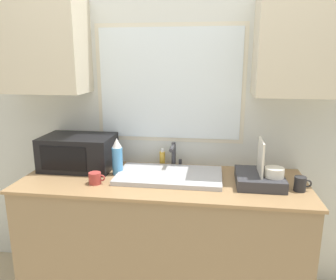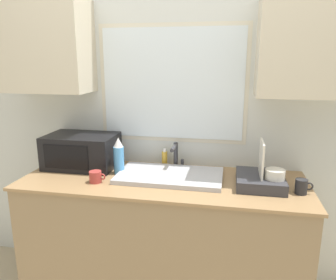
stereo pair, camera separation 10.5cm
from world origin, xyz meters
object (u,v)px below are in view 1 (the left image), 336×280
at_px(dish_rack, 261,177).
at_px(mug_near_sink, 95,178).
at_px(faucet, 174,153).
at_px(spray_bottle, 117,157).
at_px(microwave, 79,152).
at_px(soap_bottle, 162,158).

distance_m(dish_rack, mug_near_sink, 1.07).
height_order(faucet, spray_bottle, spray_bottle).
bearing_deg(mug_near_sink, spray_bottle, 64.79).
bearing_deg(microwave, soap_bottle, 13.23).
relative_size(dish_rack, spray_bottle, 1.28).
bearing_deg(dish_rack, spray_bottle, 176.68).
relative_size(dish_rack, mug_near_sink, 3.05).
bearing_deg(microwave, faucet, 7.95).
height_order(dish_rack, mug_near_sink, dish_rack).
bearing_deg(dish_rack, faucet, 157.66).
distance_m(spray_bottle, mug_near_sink, 0.23).
distance_m(microwave, dish_rack, 1.30).
distance_m(dish_rack, spray_bottle, 0.97).
height_order(faucet, mug_near_sink, faucet).
xyz_separation_m(soap_bottle, mug_near_sink, (-0.37, -0.43, -0.02)).
bearing_deg(soap_bottle, spray_bottle, -140.19).
xyz_separation_m(faucet, mug_near_sink, (-0.46, -0.38, -0.08)).
distance_m(microwave, soap_bottle, 0.62).
relative_size(faucet, dish_rack, 0.56).
xyz_separation_m(dish_rack, spray_bottle, (-0.96, 0.06, 0.07)).
bearing_deg(microwave, mug_near_sink, -51.51).
distance_m(faucet, spray_bottle, 0.42).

